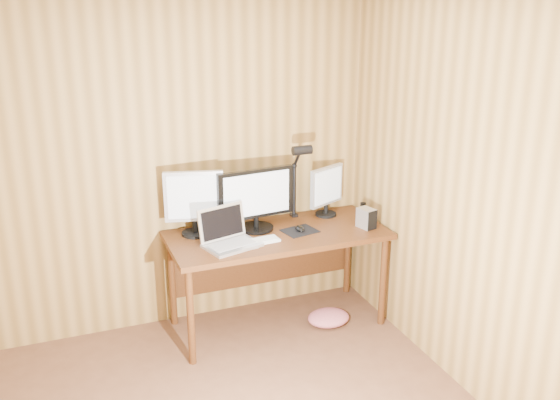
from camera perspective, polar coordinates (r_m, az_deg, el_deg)
room_shell at (r=2.69m, az=-6.21°, el=-7.72°), size 4.00×4.00×4.00m
desk at (r=4.68m, az=-0.55°, el=-4.10°), size 1.60×0.70×0.75m
monitor_center at (r=4.57m, az=-2.22°, el=0.14°), size 0.59×0.26×0.46m
monitor_left at (r=4.50m, az=-7.87°, el=-0.09°), size 0.42×0.20×0.48m
monitor_right at (r=4.87m, az=4.27°, el=0.94°), size 0.33×0.18×0.40m
laptop at (r=4.36m, az=-4.81°, el=-3.28°), size 0.43×0.37×0.26m
keyboard at (r=4.39m, az=-2.48°, el=-3.87°), size 0.39×0.15×0.02m
mousepad at (r=4.61m, az=1.82°, el=-2.84°), size 0.28×0.24×0.00m
mouse at (r=4.60m, az=1.82°, el=-2.61°), size 0.07×0.11×0.04m
hard_drive at (r=4.69m, az=7.91°, el=-1.66°), size 0.12×0.16×0.15m
phone at (r=4.33m, az=-2.51°, el=-4.22°), size 0.06×0.09×0.01m
speaker at (r=4.94m, az=7.58°, el=-0.84°), size 0.04×0.04×0.11m
desk_lamp at (r=4.72m, az=1.69°, el=2.74°), size 0.15×0.21×0.64m
fabric_pile at (r=4.88m, az=4.45°, el=-10.68°), size 0.34×0.28×0.10m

